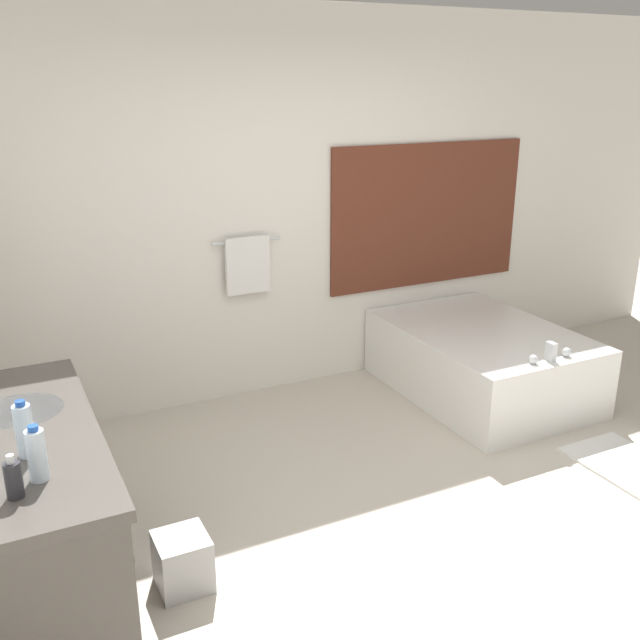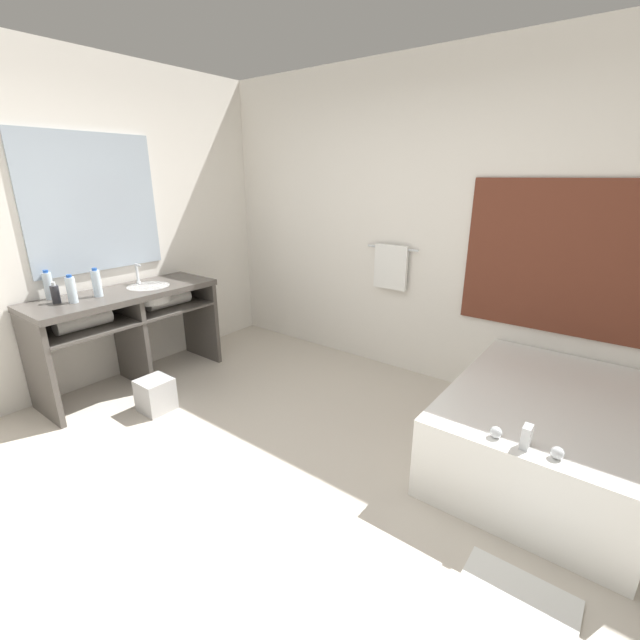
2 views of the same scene
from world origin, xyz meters
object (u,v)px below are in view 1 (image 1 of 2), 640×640
Objects in this scene: water_bottle_3 at (37,455)px; soap_dispenser at (14,479)px; water_bottle_2 at (24,430)px; waste_bin at (183,562)px; bathtub at (481,358)px.

soap_dispenser is (-0.09, -0.09, -0.03)m from water_bottle_3.
water_bottle_2 reaches higher than soap_dispenser.
water_bottle_3 is 0.83× the size of waste_bin.
water_bottle_3 is 0.13m from soap_dispenser.
soap_dispenser reaches higher than bathtub.
waste_bin is at bearing -156.82° from bathtub.
waste_bin is (0.58, 0.04, -0.82)m from water_bottle_2.
water_bottle_3 reaches higher than waste_bin.
waste_bin is (0.64, 0.33, -0.79)m from soap_dispenser.
soap_dispenser is at bearing -152.65° from waste_bin.
water_bottle_2 is 0.88× the size of waste_bin.
waste_bin is (0.55, 0.24, -0.82)m from water_bottle_3.
soap_dispenser is at bearing -155.96° from bathtub.
water_bottle_2 is 1.07× the size of water_bottle_3.
water_bottle_2 reaches higher than waste_bin.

